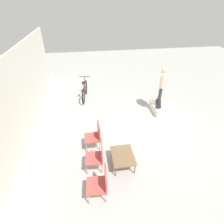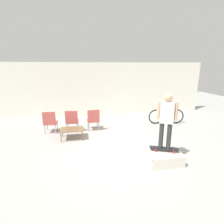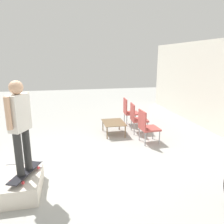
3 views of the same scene
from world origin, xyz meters
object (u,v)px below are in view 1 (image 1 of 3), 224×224
Objects in this scene: person_skater at (162,83)px; coffee_table at (123,156)px; skate_ramp_box at (160,108)px; skateboard_on_ramp at (159,103)px; patio_chair_left at (100,183)px; patio_chair_center at (97,155)px; bicycle at (85,91)px; patio_chair_right at (95,135)px.

person_skater is 1.86× the size of coffee_table.
skateboard_on_ramp is at bearing 65.38° from skate_ramp_box.
person_skater is 1.69× the size of patio_chair_left.
skate_ramp_box is 1.06× the size of patio_chair_center.
skate_ramp_box is 4.17m from patio_chair_center.
skateboard_on_ramp is 0.98m from person_skater.
skate_ramp_box is 0.59× the size of bicycle.
skateboard_on_ramp is 4.11m from patio_chair_center.
skateboard_on_ramp reaches higher than coffee_table.
patio_chair_center is (-0.01, 0.77, 0.17)m from coffee_table.
bicycle is at bearing 83.58° from skateboard_on_ramp.
patio_chair_left is 1.83m from patio_chair_right.
skate_ramp_box is 3.63m from patio_chair_right.
bicycle is (1.81, 3.39, 0.22)m from skate_ramp_box.
bicycle is at bearing 13.00° from coffee_table.
patio_chair_left is at bearing 139.85° from coffee_table.
person_skater reaches higher than coffee_table.
bicycle is (4.55, 1.05, 0.03)m from coffee_table.
patio_chair_right is at bearing 143.71° from skateboard_on_ramp.
patio_chair_left is at bearing -2.77° from patio_chair_right.
bicycle reaches higher than patio_chair_center.
coffee_table is at bearing 143.24° from patio_chair_left.
skateboard_on_ramp is 0.96× the size of coffee_table.
coffee_table is (-2.79, 2.24, -1.03)m from person_skater.
patio_chair_right is at bearing -176.61° from patio_chair_left.
bicycle is (4.56, 0.28, -0.14)m from patio_chair_center.
patio_chair_left is at bearing 139.58° from skate_ramp_box.
bicycle is at bearing 89.93° from person_skater.
skate_ramp_box is at bearing 135.74° from patio_chair_center.
coffee_table is 0.91× the size of patio_chair_left.
patio_chair_left and patio_chair_right have the same top height.
patio_chair_left is (-3.70, 3.01, -0.86)m from person_skater.
person_skater is at bearing -110.09° from bicycle.
skateboard_on_ramp is at bearing -38.73° from coffee_table.
skate_ramp_box is 3.85m from bicycle.
coffee_table is 0.50× the size of bicycle.
coffee_table is at bearing 169.45° from person_skater.
patio_chair_right is (0.92, -0.00, 0.00)m from patio_chair_center.
skateboard_on_ramp is at bearing 119.12° from patio_chair_right.
patio_chair_right reaches higher than coffee_table.
person_skater is (0.05, 0.10, 1.23)m from skate_ramp_box.
patio_chair_center reaches higher than coffee_table.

